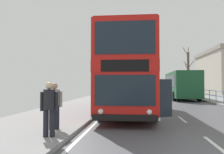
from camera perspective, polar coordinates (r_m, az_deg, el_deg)
double_decker_bus_main at (r=14.05m, az=4.09°, el=0.67°), size 3.28×10.45×4.33m
background_bus_far_lane at (r=27.95m, az=16.12°, el=-1.73°), size 2.81×9.75×2.98m
pedestrian_with_backpack at (r=8.59m, az=-13.50°, el=-5.83°), size 0.55×0.57×1.59m
pedestrian_companion at (r=7.38m, az=-14.69°, el=-6.66°), size 0.55×0.37×1.62m
bare_tree_far_00 at (r=38.45m, az=17.65°, el=1.15°), size 1.44×2.62×7.23m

